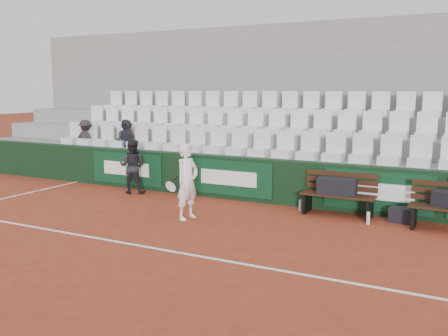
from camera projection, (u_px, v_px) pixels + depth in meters
The scene contains 20 objects.
ground at pixel (136, 245), 8.33m from camera, with size 80.00×80.00×0.00m, color maroon.
court_baseline at pixel (136, 245), 8.33m from camera, with size 18.00×0.06×0.01m, color white.
back_barrier at pixel (242, 178), 11.72m from camera, with size 18.00×0.34×1.00m.
grandstand_tier_front at pixel (250, 174), 12.31m from camera, with size 18.00×0.95×1.00m, color gray.
grandstand_tier_mid at pixel (265, 160), 13.10m from camera, with size 18.00×0.95×1.45m, color gray.
grandstand_tier_back at pixel (279, 148), 13.90m from camera, with size 18.00×0.95×1.90m, color gray.
grandstand_rear_wall at pixel (287, 103), 14.25m from camera, with size 18.00×0.30×4.40m, color gray.
seat_row_front at pixel (248, 142), 12.03m from camera, with size 11.90×0.44×0.63m, color silver.
seat_row_mid at pixel (263, 121), 12.79m from camera, with size 11.90×0.44×0.63m, color white.
seat_row_back at pixel (277, 103), 13.55m from camera, with size 11.90×0.44×0.63m, color white.
bench_left at pixel (338, 205), 10.25m from camera, with size 1.50×0.56×0.45m, color #371C10.
sports_bag_left at pixel (337, 186), 10.18m from camera, with size 0.78×0.33×0.33m, color black.
sports_bag_ground at pixel (402, 215), 9.73m from camera, with size 0.48×0.29×0.29m, color black.
water_bottle_near at pixel (300, 205), 10.67m from camera, with size 0.07×0.07×0.24m, color silver.
water_bottle_far at pixel (368, 218), 9.58m from camera, with size 0.07×0.07×0.25m, color silver.
tennis_player at pixel (187, 181), 9.92m from camera, with size 0.72×0.61×1.53m.
ball_kid at pixel (132, 166), 12.41m from camera, with size 0.66×0.51×1.36m, color black.
spectator_a at pixel (85, 124), 14.39m from camera, with size 0.75×0.43×1.16m, color black.
spectator_b at pixel (129, 126), 13.68m from camera, with size 0.68×0.28×1.15m, color #2F2A26.
spectator_c at pixel (125, 125), 13.73m from camera, with size 0.59×0.46×1.21m, color #212731.
Camera 1 is at (5.01, -6.44, 2.58)m, focal length 40.00 mm.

